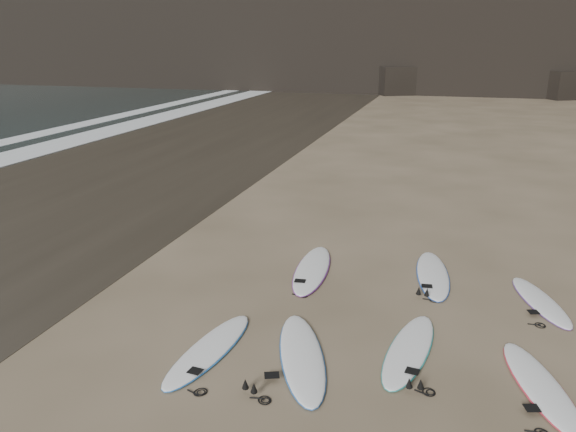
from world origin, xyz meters
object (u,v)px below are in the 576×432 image
object	(u,v)px
surfboard_0	(209,349)
surfboard_1	(302,355)
surfboard_2	(409,349)
surfboard_7	(540,301)
surfboard_3	(541,386)
surfboard_5	(312,269)
surfboard_6	(433,274)

from	to	relation	value
surfboard_0	surfboard_1	xyz separation A→B (m)	(1.50, 0.23, 0.00)
surfboard_0	surfboard_2	xyz separation A→B (m)	(3.12, 0.91, -0.00)
surfboard_7	surfboard_0	bearing A→B (deg)	-165.59
surfboard_3	surfboard_5	distance (m)	5.35
surfboard_0	surfboard_1	distance (m)	1.52
surfboard_0	surfboard_7	size ratio (longest dim) A/B	1.12
surfboard_0	surfboard_5	size ratio (longest dim) A/B	0.90
surfboard_5	surfboard_6	xyz separation A→B (m)	(2.55, 0.45, -0.00)
surfboard_0	surfboard_6	world-z (taller)	surfboard_6
surfboard_2	surfboard_5	xyz separation A→B (m)	(-2.32, 2.78, 0.01)
surfboard_6	surfboard_1	bearing A→B (deg)	-122.17
surfboard_3	surfboard_5	size ratio (longest dim) A/B	0.86
surfboard_1	surfboard_7	xyz separation A→B (m)	(3.90, 3.19, -0.01)
surfboard_7	surfboard_2	bearing A→B (deg)	-150.22
surfboard_3	surfboard_1	bearing A→B (deg)	166.68
surfboard_1	surfboard_2	world-z (taller)	surfboard_1
surfboard_2	surfboard_7	size ratio (longest dim) A/B	1.11
surfboard_1	surfboard_5	world-z (taller)	surfboard_5
surfboard_0	surfboard_5	distance (m)	3.78
surfboard_5	surfboard_7	size ratio (longest dim) A/B	1.25
surfboard_0	surfboard_7	bearing A→B (deg)	39.04
surfboard_1	surfboard_2	distance (m)	1.76
surfboard_0	surfboard_3	distance (m)	5.06
surfboard_3	surfboard_7	bearing A→B (deg)	66.58
surfboard_0	surfboard_2	bearing A→B (deg)	23.04
surfboard_6	surfboard_7	world-z (taller)	surfboard_6
surfboard_1	surfboard_5	xyz separation A→B (m)	(-0.69, 3.46, 0.00)
surfboard_6	surfboard_7	size ratio (longest dim) A/B	1.18
surfboard_1	surfboard_7	size ratio (longest dim) A/B	1.22
surfboard_0	surfboard_7	distance (m)	6.39
surfboard_0	surfboard_5	world-z (taller)	surfboard_5
surfboard_1	surfboard_0	bearing A→B (deg)	167.83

